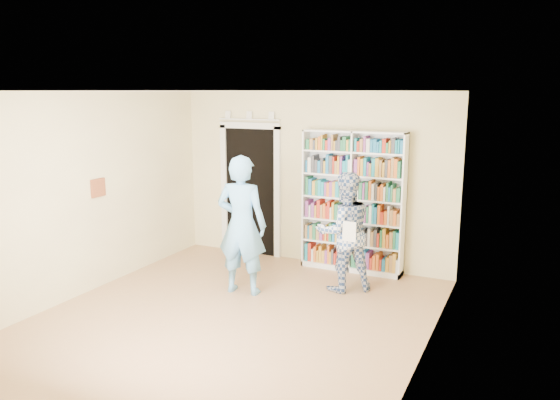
% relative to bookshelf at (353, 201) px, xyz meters
% --- Properties ---
extents(floor, '(5.00, 5.00, 0.00)m').
position_rel_bookshelf_xyz_m(floor, '(-0.72, -2.34, -1.08)').
color(floor, '#A97952').
rests_on(floor, ground).
extents(ceiling, '(5.00, 5.00, 0.00)m').
position_rel_bookshelf_xyz_m(ceiling, '(-0.72, -2.34, 1.62)').
color(ceiling, white).
rests_on(ceiling, wall_back).
extents(wall_back, '(4.50, 0.00, 4.50)m').
position_rel_bookshelf_xyz_m(wall_back, '(-0.72, 0.16, 0.27)').
color(wall_back, beige).
rests_on(wall_back, floor).
extents(wall_left, '(0.00, 5.00, 5.00)m').
position_rel_bookshelf_xyz_m(wall_left, '(-2.97, -2.34, 0.27)').
color(wall_left, beige).
rests_on(wall_left, floor).
extents(wall_right, '(0.00, 5.00, 5.00)m').
position_rel_bookshelf_xyz_m(wall_right, '(1.53, -2.34, 0.27)').
color(wall_right, beige).
rests_on(wall_right, floor).
extents(bookshelf, '(1.55, 0.29, 2.13)m').
position_rel_bookshelf_xyz_m(bookshelf, '(0.00, 0.00, 0.00)').
color(bookshelf, white).
rests_on(bookshelf, floor).
extents(doorway, '(1.10, 0.08, 2.43)m').
position_rel_bookshelf_xyz_m(doorway, '(-1.82, 0.13, 0.10)').
color(doorway, black).
rests_on(doorway, floor).
extents(wall_art, '(0.03, 0.25, 0.25)m').
position_rel_bookshelf_xyz_m(wall_art, '(-2.95, -2.14, 0.32)').
color(wall_art, brown).
rests_on(wall_art, wall_left).
extents(man_blue, '(0.74, 0.53, 1.88)m').
position_rel_bookshelf_xyz_m(man_blue, '(-1.05, -1.54, -0.13)').
color(man_blue, '#67AEE6').
rests_on(man_blue, floor).
extents(man_plaid, '(1.01, 0.98, 1.64)m').
position_rel_bookshelf_xyz_m(man_plaid, '(0.16, -0.85, -0.26)').
color(man_plaid, navy).
rests_on(man_plaid, floor).
extents(paper_sheet, '(0.19, 0.03, 0.27)m').
position_rel_bookshelf_xyz_m(paper_sheet, '(0.32, -1.11, -0.17)').
color(paper_sheet, white).
rests_on(paper_sheet, man_plaid).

